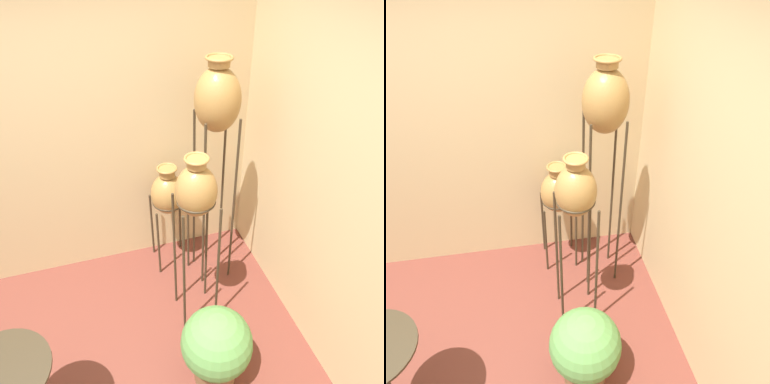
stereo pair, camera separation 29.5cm
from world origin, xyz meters
TOP-DOWN VIEW (x-y plane):
  - wall_back at (0.00, 1.63)m, footprint 7.20×0.06m
  - wall_right at (1.63, 0.00)m, footprint 0.06×7.20m
  - vase_stand_tall at (1.14, 1.14)m, footprint 0.34×0.34m
  - vase_stand_medium at (0.85, 0.74)m, footprint 0.29×0.29m
  - vase_stand_short at (0.80, 1.38)m, footprint 0.30×0.30m
  - potted_plant at (0.81, 0.13)m, footprint 0.49×0.49m

SIDE VIEW (x-z plane):
  - potted_plant at x=0.81m, z-range 0.04..0.69m
  - vase_stand_short at x=0.80m, z-range 0.26..1.32m
  - vase_stand_medium at x=0.85m, z-range 0.47..1.97m
  - wall_back at x=0.00m, z-range 0.00..2.70m
  - wall_right at x=1.63m, z-range 0.00..2.70m
  - vase_stand_tall at x=1.14m, z-range 0.66..2.67m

